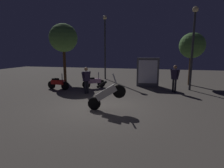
# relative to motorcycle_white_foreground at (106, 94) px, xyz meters

# --- Properties ---
(ground_plane) EXTENTS (40.00, 40.00, 0.00)m
(ground_plane) POSITION_rel_motorcycle_white_foreground_xyz_m (-0.39, 0.33, -0.74)
(ground_plane) COLOR #605951
(motorcycle_white_foreground) EXTENTS (1.66, 0.39, 1.63)m
(motorcycle_white_foreground) POSITION_rel_motorcycle_white_foreground_xyz_m (0.00, 0.00, 0.00)
(motorcycle_white_foreground) COLOR black
(motorcycle_white_foreground) RESTS_ON ground_plane
(motorcycle_pink_parked_left) EXTENTS (1.41, 1.04, 1.11)m
(motorcycle_pink_parked_left) POSITION_rel_motorcycle_white_foreground_xyz_m (-2.20, 4.62, -0.31)
(motorcycle_pink_parked_left) COLOR black
(motorcycle_pink_parked_left) RESTS_ON ground_plane
(motorcycle_red_parked_right) EXTENTS (1.66, 0.42, 1.11)m
(motorcycle_red_parked_right) POSITION_rel_motorcycle_white_foreground_xyz_m (-4.39, 3.55, -0.31)
(motorcycle_red_parked_right) COLOR black
(motorcycle_red_parked_right) RESTS_ON ground_plane
(person_rider_beside) EXTENTS (0.59, 0.47, 1.71)m
(person_rider_beside) POSITION_rel_motorcycle_white_foreground_xyz_m (3.19, 4.52, 0.28)
(person_rider_beside) COLOR black
(person_rider_beside) RESTS_ON ground_plane
(person_bystander_far) EXTENTS (0.45, 0.59, 1.61)m
(person_bystander_far) POSITION_rel_motorcycle_white_foreground_xyz_m (-2.06, 2.86, 0.21)
(person_bystander_far) COLOR black
(person_bystander_far) RESTS_ON ground_plane
(streetlamp_near) EXTENTS (0.36, 0.36, 5.76)m
(streetlamp_near) POSITION_rel_motorcycle_white_foreground_xyz_m (-2.64, 9.11, 2.84)
(streetlamp_near) COLOR #38383D
(streetlamp_near) RESTS_ON ground_plane
(streetlamp_far) EXTENTS (0.36, 0.36, 5.32)m
(streetlamp_far) POSITION_rel_motorcycle_white_foreground_xyz_m (4.27, 5.48, 2.61)
(streetlamp_far) COLOR #38383D
(streetlamp_far) RESTS_ON ground_plane
(tree_left_bg) EXTENTS (1.89, 1.89, 3.94)m
(tree_left_bg) POSITION_rel_motorcycle_white_foreground_xyz_m (4.58, 7.55, 2.22)
(tree_left_bg) COLOR #4C331E
(tree_left_bg) RESTS_ON ground_plane
(tree_center_bg) EXTENTS (2.32, 2.32, 4.84)m
(tree_center_bg) POSITION_rel_motorcycle_white_foreground_xyz_m (-5.54, 6.72, 2.90)
(tree_center_bg) COLOR #4C331E
(tree_center_bg) RESTS_ON ground_plane
(kiosk_billboard) EXTENTS (1.60, 0.55, 2.10)m
(kiosk_billboard) POSITION_rel_motorcycle_white_foreground_xyz_m (1.45, 6.29, 0.31)
(kiosk_billboard) COLOR #595960
(kiosk_billboard) RESTS_ON ground_plane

